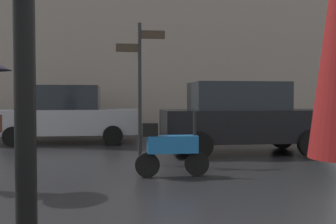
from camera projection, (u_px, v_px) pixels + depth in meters
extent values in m
cylinder|color=black|center=(25.00, 120.00, 1.44)|extent=(0.08, 0.08, 2.74)
cylinder|color=black|center=(197.00, 164.00, 7.10)|extent=(0.46, 0.09, 0.46)
cylinder|color=black|center=(147.00, 165.00, 6.98)|extent=(0.46, 0.09, 0.46)
cube|color=#195999|center=(172.00, 144.00, 7.03)|extent=(0.94, 0.32, 0.32)
cube|color=black|center=(150.00, 129.00, 6.96)|extent=(0.28, 0.28, 0.24)
cylinder|color=black|center=(195.00, 125.00, 7.07)|extent=(0.06, 0.06, 0.55)
cube|color=gray|center=(68.00, 121.00, 12.51)|extent=(4.59, 1.89, 0.80)
cube|color=black|center=(60.00, 98.00, 12.45)|extent=(2.52, 1.74, 0.78)
cylinder|color=black|center=(113.00, 130.00, 13.66)|extent=(0.62, 0.18, 0.62)
cylinder|color=black|center=(113.00, 135.00, 11.79)|extent=(0.62, 0.18, 0.62)
cylinder|color=black|center=(28.00, 131.00, 13.26)|extent=(0.62, 0.18, 0.62)
cylinder|color=black|center=(13.00, 137.00, 11.39)|extent=(0.62, 0.18, 0.62)
cube|color=black|center=(245.00, 125.00, 10.04)|extent=(4.40, 1.67, 0.83)
cube|color=black|center=(237.00, 96.00, 9.99)|extent=(2.42, 1.54, 0.73)
cylinder|color=black|center=(282.00, 137.00, 11.08)|extent=(0.67, 0.18, 0.67)
cylinder|color=black|center=(311.00, 144.00, 9.42)|extent=(0.67, 0.18, 0.67)
cylinder|color=black|center=(186.00, 138.00, 10.69)|extent=(0.67, 0.18, 0.67)
cylinder|color=black|center=(199.00, 145.00, 9.04)|extent=(0.67, 0.18, 0.67)
cylinder|color=black|center=(140.00, 94.00, 8.32)|extent=(0.08, 0.08, 3.13)
cube|color=#33281E|center=(152.00, 35.00, 8.31)|extent=(0.56, 0.04, 0.18)
cube|color=#33281E|center=(128.00, 48.00, 8.25)|extent=(0.52, 0.04, 0.18)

